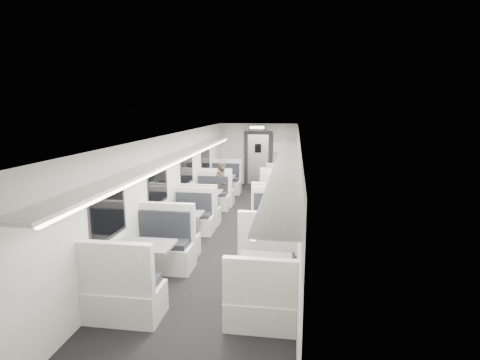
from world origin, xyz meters
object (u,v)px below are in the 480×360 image
(booth_right_a, at_px, (280,192))
(vestibule_door, at_px, (258,159))
(booth_left_b, at_px, (207,203))
(exit_sign, at_px, (257,127))
(passenger, at_px, (223,185))
(booth_left_a, at_px, (221,187))
(booth_right_d, at_px, (265,278))
(booth_right_b, at_px, (278,206))
(booth_left_d, at_px, (145,267))
(booth_right_c, at_px, (272,236))
(booth_left_c, at_px, (184,228))

(booth_right_a, distance_m, vestibule_door, 3.07)
(booth_left_b, height_order, exit_sign, exit_sign)
(passenger, bearing_deg, booth_left_a, 83.71)
(booth_right_d, height_order, exit_sign, exit_sign)
(booth_right_b, bearing_deg, booth_left_d, -115.39)
(booth_left_a, distance_m, booth_right_c, 5.03)
(booth_left_c, distance_m, booth_left_d, 2.21)
(booth_left_b, bearing_deg, booth_right_d, -65.67)
(booth_left_b, distance_m, booth_right_c, 3.24)
(booth_right_c, bearing_deg, booth_left_a, 113.41)
(booth_left_c, distance_m, exit_sign, 6.61)
(booth_left_a, xyz_separation_m, booth_left_d, (0.00, -6.47, 0.02))
(booth_left_b, bearing_deg, vestibule_door, 77.61)
(booth_left_a, relative_size, booth_left_c, 1.09)
(booth_left_c, relative_size, passenger, 1.46)
(passenger, height_order, vestibule_door, vestibule_door)
(booth_left_a, height_order, booth_left_c, booth_left_a)
(booth_right_a, xyz_separation_m, booth_right_c, (0.00, -4.27, 0.03))
(passenger, bearing_deg, exit_sign, 56.76)
(booth_right_b, height_order, vestibule_door, vestibule_door)
(booth_left_a, height_order, booth_right_c, booth_right_c)
(booth_left_a, bearing_deg, booth_right_d, -72.89)
(booth_left_a, xyz_separation_m, booth_left_c, (0.00, -4.26, -0.03))
(booth_right_a, bearing_deg, booth_left_a, 170.24)
(booth_left_c, xyz_separation_m, booth_left_d, (0.00, -2.21, 0.05))
(booth_left_c, height_order, exit_sign, exit_sign)
(booth_left_b, xyz_separation_m, exit_sign, (1.00, 4.06, 1.91))
(booth_right_c, bearing_deg, exit_sign, 98.60)
(booth_right_c, bearing_deg, booth_left_b, 128.14)
(booth_right_c, distance_m, booth_right_d, 1.88)
(passenger, distance_m, exit_sign, 3.57)
(exit_sign, bearing_deg, vestibule_door, 90.00)
(booth_right_a, distance_m, booth_right_c, 4.27)
(booth_right_a, xyz_separation_m, passenger, (-1.72, -0.79, 0.32))
(booth_left_a, bearing_deg, booth_right_b, -48.39)
(booth_right_b, bearing_deg, passenger, 146.90)
(vestibule_door, bearing_deg, booth_right_c, -81.98)
(booth_left_c, distance_m, booth_right_a, 4.40)
(booth_left_c, relative_size, exit_sign, 3.29)
(booth_right_a, height_order, passenger, passenger)
(booth_left_c, xyz_separation_m, booth_right_b, (2.00, 2.01, 0.06))
(booth_left_c, height_order, booth_left_d, booth_left_d)
(booth_left_a, bearing_deg, booth_right_a, -9.76)
(booth_left_b, distance_m, exit_sign, 4.60)
(passenger, xyz_separation_m, exit_sign, (0.72, 3.12, 1.58))
(booth_left_a, distance_m, exit_sign, 2.92)
(booth_right_b, bearing_deg, exit_sign, 103.26)
(booth_left_b, xyz_separation_m, booth_right_b, (2.00, -0.18, 0.05))
(booth_left_b, relative_size, exit_sign, 3.34)
(booth_left_d, distance_m, vestibule_door, 9.02)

